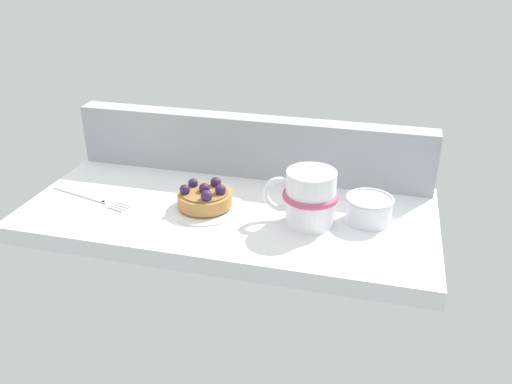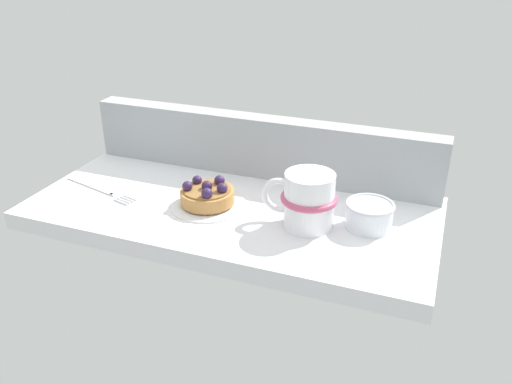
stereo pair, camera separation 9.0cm
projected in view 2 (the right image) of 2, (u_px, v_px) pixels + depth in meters
The scene contains 7 objects.
ground_plane at pixel (232, 213), 96.00cm from camera, with size 72.19×33.80×3.15cm, color white.
window_rail_back at pixel (260, 146), 104.94cm from camera, with size 70.75×4.50×11.97cm, color #9EA3A8.
dessert_plate at pixel (208, 204), 95.11cm from camera, with size 13.57×13.57×0.68cm.
raspberry_tart at pixel (207, 194), 94.24cm from camera, with size 9.60×9.60×4.28cm.
coffee_mug at pixel (307, 200), 86.72cm from camera, with size 12.92×9.42×9.42cm.
dessert_fork at pixel (100, 189), 100.48cm from camera, with size 17.99×6.22×0.60cm.
sugar_bowl at pixel (369, 214), 87.30cm from camera, with size 8.12×8.12×4.43cm.
Camera 2 is at (34.14, -77.38, 44.19)cm, focal length 37.30 mm.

